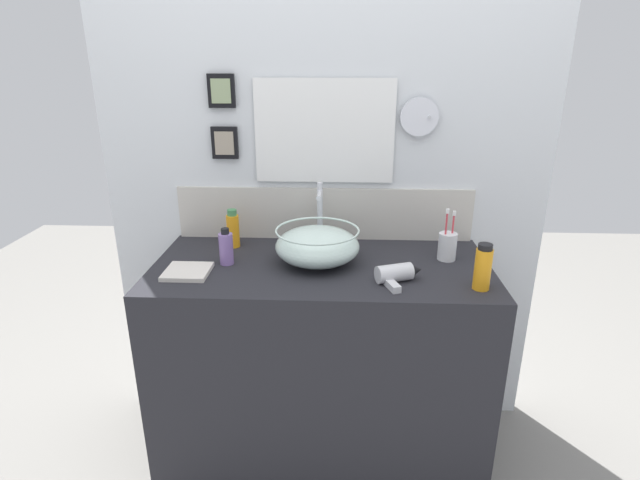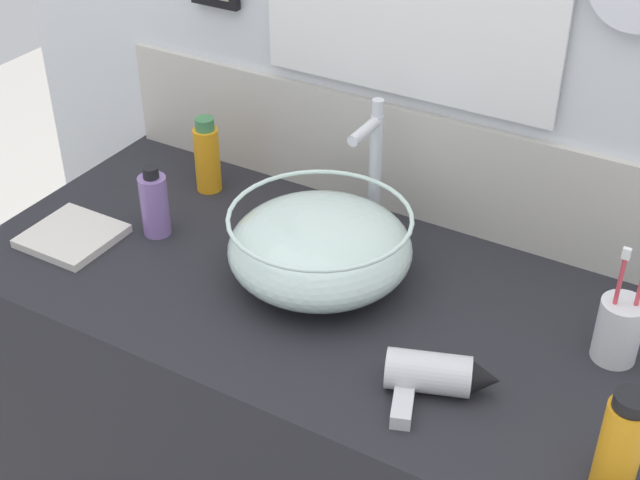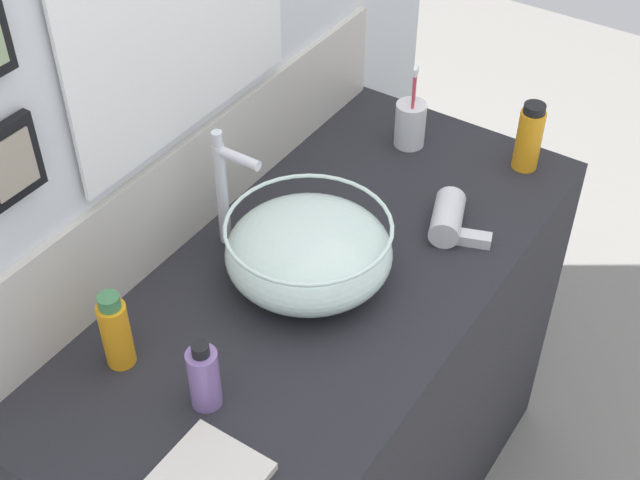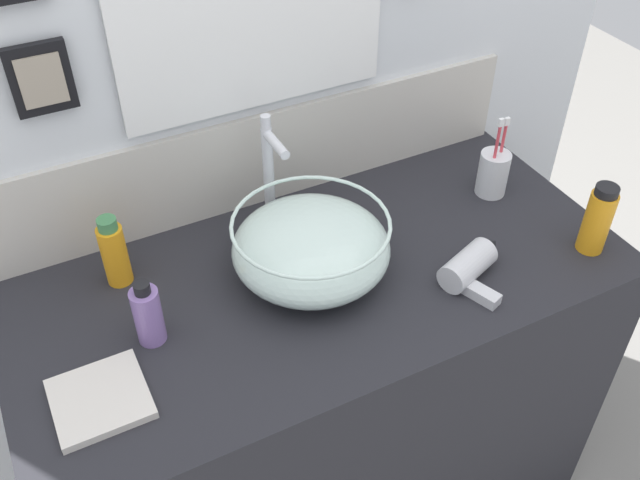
{
  "view_description": "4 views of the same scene",
  "coord_description": "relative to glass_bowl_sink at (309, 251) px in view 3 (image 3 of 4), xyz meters",
  "views": [
    {
      "loc": [
        0.08,
        -1.75,
        1.63
      ],
      "look_at": [
        -0.0,
        0.0,
        0.99
      ],
      "focal_mm": 28.0,
      "sensor_mm": 36.0,
      "label": 1
    },
    {
      "loc": [
        0.62,
        -1.07,
        1.83
      ],
      "look_at": [
        -0.0,
        0.0,
        0.99
      ],
      "focal_mm": 50.0,
      "sensor_mm": 36.0,
      "label": 2
    },
    {
      "loc": [
        -1.05,
        -0.69,
        2.1
      ],
      "look_at": [
        -0.0,
        0.0,
        0.99
      ],
      "focal_mm": 50.0,
      "sensor_mm": 36.0,
      "label": 3
    },
    {
      "loc": [
        -0.49,
        -0.95,
        1.9
      ],
      "look_at": [
        -0.0,
        0.0,
        0.99
      ],
      "focal_mm": 40.0,
      "sensor_mm": 36.0,
      "label": 4
    }
  ],
  "objects": [
    {
      "name": "lotion_bottle",
      "position": [
        -0.34,
        -0.02,
        -0.01
      ],
      "size": [
        0.05,
        0.05,
        0.14
      ],
      "color": "#8C6BB2",
      "rests_on": "vanity_counter"
    },
    {
      "name": "soap_dispenser",
      "position": [
        -0.36,
        0.16,
        0.0
      ],
      "size": [
        0.05,
        0.05,
        0.16
      ],
      "color": "orange",
      "rests_on": "vanity_counter"
    },
    {
      "name": "hair_drier",
      "position": [
        0.29,
        -0.16,
        -0.04
      ],
      "size": [
        0.18,
        0.17,
        0.06
      ],
      "color": "silver",
      "rests_on": "vanity_counter"
    },
    {
      "name": "shampoo_bottle",
      "position": [
        0.57,
        -0.2,
        0.01
      ],
      "size": [
        0.06,
        0.06,
        0.16
      ],
      "color": "orange",
      "rests_on": "vanity_counter"
    },
    {
      "name": "toothbrush_cup",
      "position": [
        0.5,
        0.06,
        -0.02
      ],
      "size": [
        0.07,
        0.07,
        0.21
      ],
      "color": "silver",
      "rests_on": "vanity_counter"
    },
    {
      "name": "hand_towel",
      "position": [
        -0.47,
        -0.12,
        -0.06
      ],
      "size": [
        0.16,
        0.16,
        0.02
      ],
      "primitive_type": "cube",
      "color": "silver",
      "rests_on": "vanity_counter"
    },
    {
      "name": "back_panel",
      "position": [
        0.02,
        0.31,
        0.25
      ],
      "size": [
        1.87,
        0.1,
        2.43
      ],
      "color": "silver",
      "rests_on": "ground"
    },
    {
      "name": "faucet",
      "position": [
        0.0,
        0.19,
        0.08
      ],
      "size": [
        0.02,
        0.11,
        0.27
      ],
      "color": "silver",
      "rests_on": "vanity_counter"
    },
    {
      "name": "glass_bowl_sink",
      "position": [
        0.0,
        0.0,
        0.0
      ],
      "size": [
        0.32,
        0.32,
        0.14
      ],
      "color": "silver",
      "rests_on": "vanity_counter"
    },
    {
      "name": "vanity_counter",
      "position": [
        0.02,
        -0.02,
        -0.52
      ],
      "size": [
        1.28,
        0.6,
        0.89
      ],
      "primitive_type": "cube",
      "color": "#232328",
      "rests_on": "ground"
    }
  ]
}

